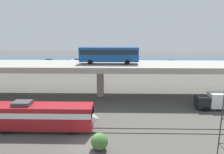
# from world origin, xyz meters

# --- Properties ---
(ground_plane) EXTENTS (260.00, 260.00, 0.00)m
(ground_plane) POSITION_xyz_m (0.00, 0.00, 0.00)
(ground_plane) COLOR #4C4944
(rail_strip_near) EXTENTS (110.00, 0.12, 0.12)m
(rail_strip_near) POSITION_xyz_m (0.00, 3.30, 0.06)
(rail_strip_near) COLOR #59544C
(rail_strip_near) RESTS_ON ground_plane
(rail_strip_far) EXTENTS (110.00, 0.12, 0.12)m
(rail_strip_far) POSITION_xyz_m (0.00, 4.70, 0.06)
(rail_strip_far) COLOR #59544C
(rail_strip_far) RESTS_ON ground_plane
(train_locomotive) EXTENTS (15.29, 3.04, 4.18)m
(train_locomotive) POSITION_xyz_m (-6.24, 4.00, 2.19)
(train_locomotive) COLOR maroon
(train_locomotive) RESTS_ON ground_plane
(highway_overpass) EXTENTS (96.00, 10.71, 7.02)m
(highway_overpass) POSITION_xyz_m (0.00, 20.00, 6.35)
(highway_overpass) COLOR #9E998E
(highway_overpass) RESTS_ON ground_plane
(transit_bus_on_overpass) EXTENTS (12.00, 2.68, 3.40)m
(transit_bus_on_overpass) POSITION_xyz_m (1.87, 19.71, 9.08)
(transit_bus_on_overpass) COLOR #14478C
(transit_bus_on_overpass) RESTS_ON highway_overpass
(service_truck_east) EXTENTS (6.80, 2.46, 3.04)m
(service_truck_east) POSITION_xyz_m (21.16, 12.55, 1.64)
(service_truck_east) COLOR black
(service_truck_east) RESTS_ON ground_plane
(pier_parking_lot) EXTENTS (59.21, 13.80, 1.77)m
(pier_parking_lot) POSITION_xyz_m (0.00, 55.00, 0.89)
(pier_parking_lot) COLOR #9E998E
(pier_parking_lot) RESTS_ON ground_plane
(parked_car_0) EXTENTS (4.49, 1.94, 1.50)m
(parked_car_0) POSITION_xyz_m (-3.18, 58.24, 2.55)
(parked_car_0) COLOR black
(parked_car_0) RESTS_ON pier_parking_lot
(parked_car_1) EXTENTS (4.56, 1.97, 1.50)m
(parked_car_1) POSITION_xyz_m (24.08, 55.14, 2.55)
(parked_car_1) COLOR #0C4C26
(parked_car_1) RESTS_ON pier_parking_lot
(parked_car_2) EXTENTS (4.35, 1.96, 1.50)m
(parked_car_2) POSITION_xyz_m (-5.75, 52.34, 2.55)
(parked_car_2) COLOR maroon
(parked_car_2) RESTS_ON pier_parking_lot
(parked_car_3) EXTENTS (4.02, 1.83, 1.50)m
(parked_car_3) POSITION_xyz_m (1.58, 55.22, 2.54)
(parked_car_3) COLOR navy
(parked_car_3) RESTS_ON pier_parking_lot
(parked_car_4) EXTENTS (4.19, 1.83, 1.50)m
(parked_car_4) POSITION_xyz_m (-23.22, 57.11, 2.54)
(parked_car_4) COLOR black
(parked_car_4) RESTS_ON pier_parking_lot
(parked_car_5) EXTENTS (4.12, 1.92, 1.50)m
(parked_car_5) POSITION_xyz_m (-12.36, 57.80, 2.54)
(parked_car_5) COLOR silver
(parked_car_5) RESTS_ON pier_parking_lot
(harbor_water) EXTENTS (140.00, 36.00, 0.01)m
(harbor_water) POSITION_xyz_m (0.00, 78.00, 0.00)
(harbor_water) COLOR #2D5170
(harbor_water) RESTS_ON ground_plane
(shrub_right) EXTENTS (1.99, 1.99, 1.99)m
(shrub_right) POSITION_xyz_m (1.53, -0.68, 1.00)
(shrub_right) COLOR #426E32
(shrub_right) RESTS_ON ground_plane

